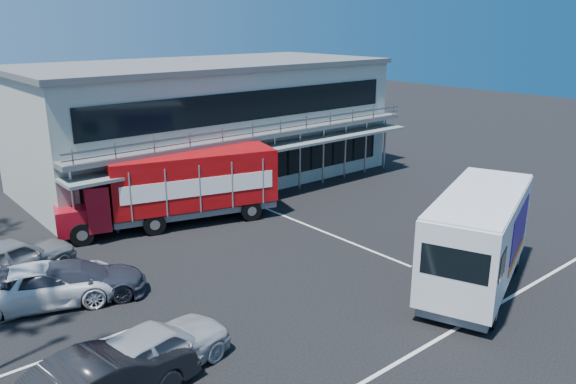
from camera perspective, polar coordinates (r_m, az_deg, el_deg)
ground at (r=23.51m, az=5.50°, el=-7.32°), size 120.00×120.00×0.00m
building at (r=35.58m, az=-8.24°, el=7.11°), size 22.40×12.00×7.30m
red_truck at (r=27.93m, az=-11.06°, el=0.64°), size 10.74×5.12×3.53m
white_van at (r=21.89m, az=18.70°, el=-4.51°), size 7.99×5.12×3.69m
parked_car_a at (r=16.72m, az=-13.50°, el=-15.42°), size 5.06×2.85×1.63m
parked_car_b at (r=15.79m, az=-18.36°, el=-17.89°), size 5.31×2.61×1.68m
parked_car_c at (r=21.87m, az=-23.21°, el=-8.58°), size 5.69×3.97×1.44m
parked_car_d at (r=21.73m, az=-20.75°, el=-8.48°), size 5.27×3.61×1.42m
parked_car_e at (r=24.23m, az=-26.37°, el=-6.18°), size 5.35×3.41×1.70m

